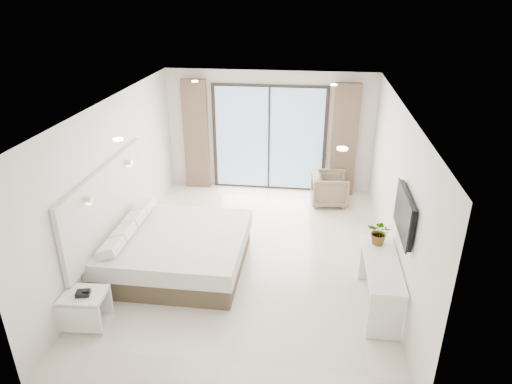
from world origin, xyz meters
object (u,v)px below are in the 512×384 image
Objects in this scene: console_desk at (381,275)px; armchair at (330,187)px; bed at (176,250)px; nightstand at (86,309)px.

armchair is (-0.65, 3.46, -0.18)m from console_desk.
bed is 1.47× the size of console_desk.
bed is 3.30m from console_desk.
console_desk is (4.04, 0.92, 0.29)m from nightstand.
armchair reaches higher than nightstand.
nightstand is 0.80× the size of armchair.
console_desk reaches higher than nightstand.
armchair is (3.39, 4.38, 0.12)m from nightstand.
armchair is (2.57, 2.81, 0.05)m from bed.
bed is at bearing 168.77° from console_desk.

